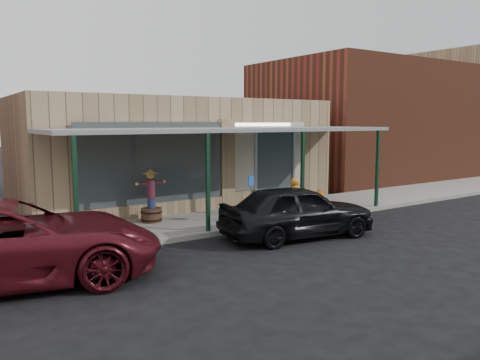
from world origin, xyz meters
TOP-DOWN VIEW (x-y plane):
  - ground at (0.00, 0.00)m, footprint 120.00×120.00m
  - sidewalk at (0.00, 3.60)m, footprint 40.00×3.20m
  - storefront at (-0.00, 8.16)m, footprint 12.00×6.25m
  - awning at (0.00, 3.56)m, footprint 12.00×3.00m
  - block_buildings_near at (2.01, 9.20)m, footprint 61.00×8.00m
  - barrel_scarecrow at (-2.65, 4.27)m, footprint 1.01×0.82m
  - barrel_pumpkin at (3.29, 2.90)m, footprint 0.68×0.68m
  - handicap_sign at (-0.10, 2.40)m, footprint 0.29×0.14m
  - parked_sedan at (0.25, 0.59)m, footprint 4.74×2.43m
  - car_maroon at (-7.24, 0.98)m, footprint 6.73×4.11m

SIDE VIEW (x-z plane):
  - ground at x=0.00m, z-range 0.00..0.00m
  - sidewalk at x=0.00m, z-range 0.00..0.15m
  - barrel_pumpkin at x=3.29m, z-range 0.04..0.77m
  - barrel_scarecrow at x=-2.65m, z-range -0.13..1.57m
  - parked_sedan at x=0.25m, z-range -0.04..1.59m
  - car_maroon at x=-7.24m, z-range 0.00..1.74m
  - handicap_sign at x=-0.10m, z-range 0.36..1.85m
  - storefront at x=0.00m, z-range -0.01..4.19m
  - awning at x=0.00m, z-range 1.49..4.53m
  - block_buildings_near at x=2.01m, z-range -0.23..7.77m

